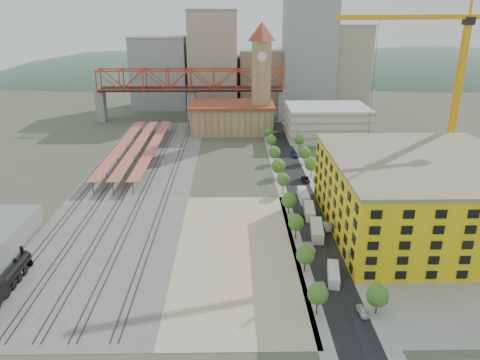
{
  "coord_description": "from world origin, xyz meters",
  "views": [
    {
      "loc": [
        -4.94,
        -127.25,
        53.15
      ],
      "look_at": [
        -2.86,
        -9.95,
        10.0
      ],
      "focal_mm": 35.0,
      "sensor_mm": 36.0,
      "label": 1
    }
  ],
  "objects_px": {
    "construction_building": "(420,195)",
    "locomotive": "(4,284)",
    "car_0": "(323,288)",
    "site_trailer_c": "(309,211)",
    "clock_tower": "(261,68)",
    "site_trailer_b": "(317,230)",
    "tower_crane": "(450,69)",
    "site_trailer_d": "(303,196)",
    "site_trailer_a": "(333,274)"
  },
  "relations": [
    {
      "from": "construction_building",
      "to": "locomotive",
      "type": "distance_m",
      "value": 96.18
    },
    {
      "from": "car_0",
      "to": "site_trailer_c",
      "type": "bearing_deg",
      "value": 81.74
    },
    {
      "from": "site_trailer_c",
      "to": "construction_building",
      "type": "bearing_deg",
      "value": -13.45
    },
    {
      "from": "clock_tower",
      "to": "car_0",
      "type": "height_order",
      "value": "clock_tower"
    },
    {
      "from": "site_trailer_b",
      "to": "site_trailer_c",
      "type": "relative_size",
      "value": 1.07
    },
    {
      "from": "clock_tower",
      "to": "site_trailer_b",
      "type": "xyz_separation_m",
      "value": [
        8.0,
        -103.21,
        -27.28
      ]
    },
    {
      "from": "tower_crane",
      "to": "site_trailer_d",
      "type": "xyz_separation_m",
      "value": [
        -42.52,
        -10.16,
        -35.43
      ]
    },
    {
      "from": "site_trailer_b",
      "to": "clock_tower",
      "type": "bearing_deg",
      "value": 100.6
    },
    {
      "from": "clock_tower",
      "to": "site_trailer_c",
      "type": "distance_m",
      "value": 95.69
    },
    {
      "from": "clock_tower",
      "to": "car_0",
      "type": "xyz_separation_m",
      "value": [
        5.0,
        -127.65,
        -27.97
      ]
    },
    {
      "from": "tower_crane",
      "to": "site_trailer_c",
      "type": "height_order",
      "value": "tower_crane"
    },
    {
      "from": "tower_crane",
      "to": "site_trailer_a",
      "type": "xyz_separation_m",
      "value": [
        -42.52,
        -53.04,
        -35.59
      ]
    },
    {
      "from": "construction_building",
      "to": "tower_crane",
      "type": "relative_size",
      "value": 0.85
    },
    {
      "from": "construction_building",
      "to": "locomotive",
      "type": "relative_size",
      "value": 2.12
    },
    {
      "from": "car_0",
      "to": "construction_building",
      "type": "bearing_deg",
      "value": 40.11
    },
    {
      "from": "site_trailer_a",
      "to": "site_trailer_d",
      "type": "bearing_deg",
      "value": 99.13
    },
    {
      "from": "site_trailer_d",
      "to": "site_trailer_a",
      "type": "bearing_deg",
      "value": -90.11
    },
    {
      "from": "clock_tower",
      "to": "site_trailer_a",
      "type": "bearing_deg",
      "value": -86.28
    },
    {
      "from": "construction_building",
      "to": "site_trailer_d",
      "type": "bearing_deg",
      "value": 142.84
    },
    {
      "from": "site_trailer_b",
      "to": "site_trailer_d",
      "type": "height_order",
      "value": "site_trailer_b"
    },
    {
      "from": "construction_building",
      "to": "car_0",
      "type": "xyz_separation_m",
      "value": [
        -29.0,
        -27.66,
        -8.68
      ]
    },
    {
      "from": "clock_tower",
      "to": "car_0",
      "type": "bearing_deg",
      "value": -87.76
    },
    {
      "from": "locomotive",
      "to": "tower_crane",
      "type": "distance_m",
      "value": 127.35
    },
    {
      "from": "site_trailer_a",
      "to": "site_trailer_b",
      "type": "height_order",
      "value": "site_trailer_b"
    },
    {
      "from": "site_trailer_d",
      "to": "car_0",
      "type": "xyz_separation_m",
      "value": [
        -3.0,
        -47.36,
        -0.61
      ]
    },
    {
      "from": "site_trailer_c",
      "to": "car_0",
      "type": "relative_size",
      "value": 2.27
    },
    {
      "from": "clock_tower",
      "to": "construction_building",
      "type": "bearing_deg",
      "value": -71.22
    },
    {
      "from": "tower_crane",
      "to": "site_trailer_a",
      "type": "distance_m",
      "value": 76.73
    },
    {
      "from": "site_trailer_d",
      "to": "site_trailer_c",
      "type": "bearing_deg",
      "value": -90.11
    },
    {
      "from": "site_trailer_b",
      "to": "car_0",
      "type": "bearing_deg",
      "value": -90.83
    },
    {
      "from": "clock_tower",
      "to": "site_trailer_d",
      "type": "xyz_separation_m",
      "value": [
        8.0,
        -80.29,
        -27.36
      ]
    },
    {
      "from": "locomotive",
      "to": "site_trailer_d",
      "type": "relative_size",
      "value": 2.43
    },
    {
      "from": "site_trailer_b",
      "to": "site_trailer_d",
      "type": "xyz_separation_m",
      "value": [
        0.0,
        22.92,
        -0.08
      ]
    },
    {
      "from": "site_trailer_b",
      "to": "car_0",
      "type": "distance_m",
      "value": 24.64
    },
    {
      "from": "locomotive",
      "to": "site_trailer_c",
      "type": "relative_size",
      "value": 2.47
    },
    {
      "from": "site_trailer_a",
      "to": "site_trailer_d",
      "type": "xyz_separation_m",
      "value": [
        0.0,
        42.88,
        0.16
      ]
    },
    {
      "from": "site_trailer_d",
      "to": "car_0",
      "type": "distance_m",
      "value": 47.46
    },
    {
      "from": "construction_building",
      "to": "site_trailer_c",
      "type": "xyz_separation_m",
      "value": [
        -26.0,
        8.66,
        -8.09
      ]
    },
    {
      "from": "tower_crane",
      "to": "site_trailer_d",
      "type": "bearing_deg",
      "value": -166.56
    },
    {
      "from": "construction_building",
      "to": "locomotive",
      "type": "height_order",
      "value": "construction_building"
    },
    {
      "from": "site_trailer_a",
      "to": "car_0",
      "type": "relative_size",
      "value": 2.02
    },
    {
      "from": "clock_tower",
      "to": "tower_crane",
      "type": "relative_size",
      "value": 0.87
    },
    {
      "from": "locomotive",
      "to": "construction_building",
      "type": "bearing_deg",
      "value": 16.43
    },
    {
      "from": "construction_building",
      "to": "locomotive",
      "type": "xyz_separation_m",
      "value": [
        -92.0,
        -27.12,
        -7.19
      ]
    },
    {
      "from": "tower_crane",
      "to": "site_trailer_c",
      "type": "xyz_separation_m",
      "value": [
        -42.52,
        -21.21,
        -35.45
      ]
    },
    {
      "from": "site_trailer_a",
      "to": "site_trailer_c",
      "type": "bearing_deg",
      "value": 99.13
    },
    {
      "from": "site_trailer_c",
      "to": "site_trailer_d",
      "type": "xyz_separation_m",
      "value": [
        0.0,
        11.05,
        0.02
      ]
    },
    {
      "from": "locomotive",
      "to": "site_trailer_b",
      "type": "xyz_separation_m",
      "value": [
        66.0,
        23.91,
        -0.8
      ]
    },
    {
      "from": "clock_tower",
      "to": "site_trailer_b",
      "type": "bearing_deg",
      "value": -85.57
    },
    {
      "from": "car_0",
      "to": "clock_tower",
      "type": "bearing_deg",
      "value": 88.71
    }
  ]
}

